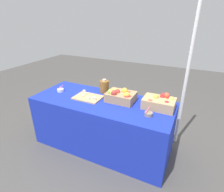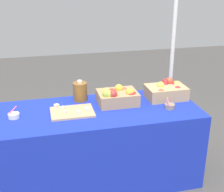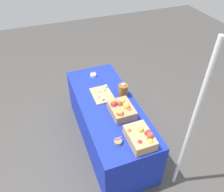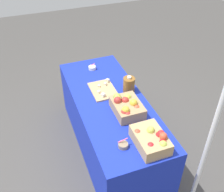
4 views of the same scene
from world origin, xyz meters
name	(u,v)px [view 1 (image 1 of 4)]	position (x,y,z in m)	size (l,w,h in m)	color
ground_plane	(103,144)	(0.00, 0.00, 0.00)	(10.00, 10.00, 0.00)	#474442
table	(102,124)	(0.00, 0.00, 0.37)	(1.90, 0.76, 0.74)	#192DB7
apple_crate_left	(160,102)	(0.74, 0.12, 0.81)	(0.38, 0.26, 0.18)	tan
apple_crate_middle	(121,96)	(0.24, 0.09, 0.82)	(0.37, 0.28, 0.17)	tan
cutting_board_front	(88,97)	(-0.20, -0.02, 0.75)	(0.38, 0.27, 0.06)	tan
sample_bowl_near	(60,90)	(-0.70, 0.00, 0.76)	(0.10, 0.10, 0.10)	silver
sample_bowl_mid	(148,114)	(0.67, -0.12, 0.76)	(0.09, 0.10, 0.09)	gray
cider_jug	(104,87)	(-0.09, 0.25, 0.83)	(0.14, 0.14, 0.20)	brown
tent_pole	(186,78)	(0.97, 0.56, 1.03)	(0.04, 0.04, 2.06)	white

